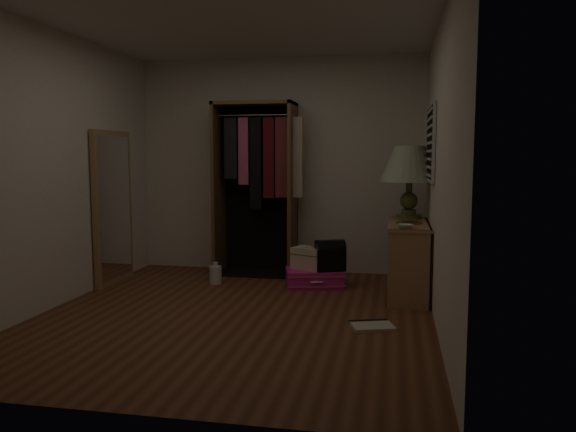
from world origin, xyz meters
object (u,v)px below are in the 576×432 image
(open_wardrobe, at_px, (260,173))
(pink_suitcase, at_px, (314,278))
(black_bag, at_px, (330,255))
(table_lamp, at_px, (410,166))
(floor_mirror, at_px, (113,207))
(console_bookshelf, at_px, (408,257))
(white_jug, at_px, (216,274))
(train_case, at_px, (309,258))

(open_wardrobe, relative_size, pink_suitcase, 2.86)
(black_bag, bearing_deg, table_lamp, -9.13)
(open_wardrobe, bearing_deg, floor_mirror, -152.96)
(console_bookshelf, distance_m, table_lamp, 0.99)
(pink_suitcase, xyz_separation_m, table_lamp, (1.00, 0.16, 1.22))
(black_bag, bearing_deg, floor_mirror, 161.91)
(console_bookshelf, relative_size, floor_mirror, 0.66)
(white_jug, bearing_deg, open_wardrobe, 59.16)
(open_wardrobe, xyz_separation_m, train_case, (0.68, -0.54, -0.91))
(console_bookshelf, relative_size, table_lamp, 1.44)
(table_lamp, bearing_deg, train_case, -171.91)
(floor_mirror, bearing_deg, train_case, 5.99)
(table_lamp, height_order, white_jug, table_lamp)
(table_lamp, bearing_deg, white_jug, -173.78)
(open_wardrobe, bearing_deg, black_bag, -32.65)
(console_bookshelf, bearing_deg, pink_suitcase, 169.68)
(pink_suitcase, bearing_deg, floor_mirror, 171.44)
(floor_mirror, xyz_separation_m, train_case, (2.18, 0.23, -0.54))
(table_lamp, bearing_deg, floor_mirror, -173.32)
(open_wardrobe, distance_m, table_lamp, 1.78)
(open_wardrobe, relative_size, table_lamp, 2.63)
(table_lamp, relative_size, white_jug, 3.24)
(console_bookshelf, distance_m, train_case, 1.07)
(train_case, distance_m, black_bag, 0.24)
(open_wardrobe, height_order, white_jug, open_wardrobe)
(console_bookshelf, height_order, open_wardrobe, open_wardrobe)
(train_case, bearing_deg, black_bag, 13.24)
(open_wardrobe, distance_m, floor_mirror, 1.73)
(floor_mirror, bearing_deg, open_wardrobe, 27.04)
(console_bookshelf, relative_size, open_wardrobe, 0.55)
(console_bookshelf, xyz_separation_m, open_wardrobe, (-1.73, 0.73, 0.83))
(floor_mirror, xyz_separation_m, table_lamp, (3.24, 0.38, 0.47))
(pink_suitcase, relative_size, white_jug, 2.98)
(floor_mirror, height_order, white_jug, floor_mirror)
(console_bookshelf, distance_m, pink_suitcase, 1.05)
(open_wardrobe, bearing_deg, console_bookshelf, -22.94)
(table_lamp, bearing_deg, open_wardrobe, 167.35)
(black_bag, bearing_deg, train_case, 146.82)
(pink_suitcase, bearing_deg, table_lamp, -4.83)
(train_case, bearing_deg, pink_suitcase, 13.07)
(table_lamp, xyz_separation_m, white_jug, (-2.11, -0.23, -1.22))
(floor_mirror, relative_size, pink_suitcase, 2.37)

